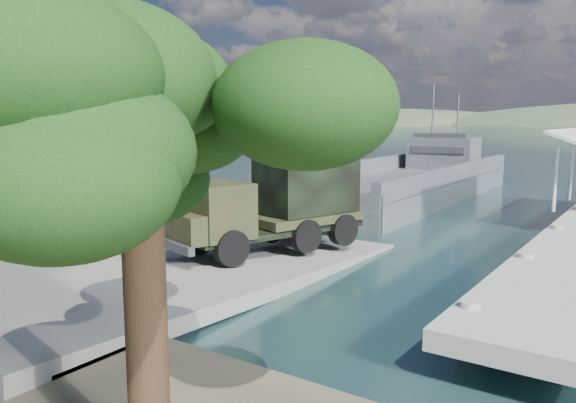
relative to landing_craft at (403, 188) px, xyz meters
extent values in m
plane|color=#193C3C|center=(0.98, -23.05, -0.78)|extent=(1400.00, 1400.00, 0.00)
cube|color=gray|center=(0.98, -24.05, -0.53)|extent=(10.00, 18.00, 0.50)
cube|color=#3F474B|center=(-0.01, 0.18, -0.37)|extent=(8.90, 27.29, 2.26)
cube|color=#3F474B|center=(-3.79, 0.07, 1.30)|extent=(1.32, 27.07, 1.17)
cube|color=#3F474B|center=(3.78, 0.29, 1.30)|extent=(1.32, 27.07, 1.17)
cube|color=#3F474B|center=(0.38, -13.26, 0.13)|extent=(8.13, 0.60, 2.35)
cube|color=#3F474B|center=(-0.27, 9.20, 2.11)|extent=(5.52, 3.76, 2.71)
cube|color=#313336|center=(-0.27, 9.20, 3.64)|extent=(4.59, 3.02, 0.36)
cylinder|color=gray|center=(-1.35, 9.17, 5.72)|extent=(0.14, 0.14, 4.51)
cylinder|color=gray|center=(0.82, 9.23, 5.27)|extent=(0.14, 0.14, 3.61)
cylinder|color=black|center=(1.06, -22.52, 0.39)|extent=(0.84, 1.41, 1.33)
cylinder|color=black|center=(3.31, -23.22, 0.39)|extent=(0.84, 1.41, 1.33)
cylinder|color=black|center=(2.09, -19.19, 0.39)|extent=(0.84, 1.41, 1.33)
cylinder|color=black|center=(4.34, -19.89, 0.39)|extent=(0.84, 1.41, 1.33)
cylinder|color=black|center=(2.70, -17.24, 0.39)|extent=(0.84, 1.41, 1.33)
cylinder|color=black|center=(4.95, -17.94, 0.39)|extent=(0.84, 1.41, 1.33)
cube|color=black|center=(3.03, -20.13, 0.54)|extent=(4.47, 8.10, 0.26)
cube|color=#20311B|center=(2.21, -22.77, 1.62)|extent=(3.05, 2.72, 2.05)
cube|color=#20311B|center=(1.85, -23.95, 1.11)|extent=(2.52, 1.58, 1.02)
cube|color=#20311B|center=(3.46, -18.76, 0.90)|extent=(3.85, 5.26, 0.36)
cube|color=black|center=(3.52, -18.57, 2.39)|extent=(3.50, 4.45, 2.56)
cube|color=#313336|center=(1.69, -24.43, 0.49)|extent=(2.52, 1.01, 0.31)
imported|color=#20311B|center=(-1.04, -24.81, 0.71)|extent=(0.87, 0.80, 1.98)
cylinder|color=black|center=(10.14, -33.09, 2.03)|extent=(0.60, 0.60, 5.81)
ellipsoid|color=#0F370F|center=(10.14, -33.09, 4.84)|extent=(5.61, 5.21, 2.41)
ellipsoid|color=#0F370F|center=(6.74, -30.09, 4.84)|extent=(2.81, 2.81, 1.60)
camera|label=1|loc=(16.15, -38.25, 4.94)|focal=35.00mm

